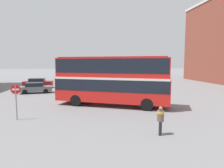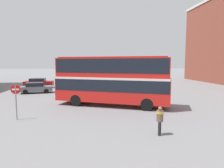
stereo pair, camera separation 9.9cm
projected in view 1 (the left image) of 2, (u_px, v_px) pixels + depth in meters
ground_plane at (115, 104)px, 20.03m from camera, size 240.00×240.00×0.00m
double_decker_bus at (112, 78)px, 18.91m from camera, size 10.92×6.54×4.67m
pedestrian_foreground at (161, 118)px, 11.35m from camera, size 0.55×0.55×1.65m
parked_car_kerb_near at (35, 88)px, 27.07m from camera, size 4.43×2.38×1.44m
parked_car_kerb_far at (38, 83)px, 32.79m from camera, size 4.60×1.98×1.56m
no_entry_sign at (16, 96)px, 14.27m from camera, size 0.68×0.08×2.56m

